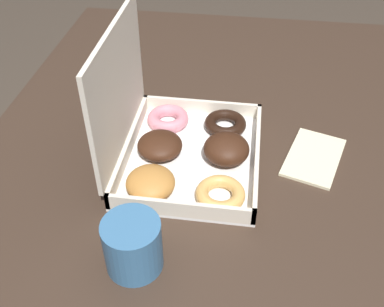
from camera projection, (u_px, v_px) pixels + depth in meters
name	position (u px, v px, depth m)	size (l,w,h in m)	color
dining_table	(216.00, 173.00, 0.98)	(1.24, 0.96, 0.74)	#38281E
donut_box	(178.00, 142.00, 0.85)	(0.31, 0.26, 0.27)	white
coffee_mug	(133.00, 244.00, 0.66)	(0.09, 0.09, 0.09)	teal
paper_napkin	(314.00, 157.00, 0.88)	(0.18, 0.14, 0.01)	beige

